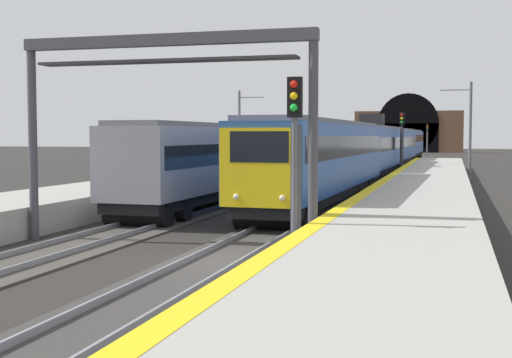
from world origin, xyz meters
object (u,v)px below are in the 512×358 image
at_px(catenary_mast_near, 240,131).
at_px(catenary_mast_far, 470,129).
at_px(railway_signal_near, 295,150).
at_px(train_main_approaching, 385,147).
at_px(overhead_signal_gantry, 164,83).
at_px(train_adjacent_platform, 264,154).
at_px(railway_signal_far, 427,137).
at_px(railway_signal_mid, 402,138).

bearing_deg(catenary_mast_near, catenary_mast_far, -98.86).
relative_size(railway_signal_near, catenary_mast_far, 0.66).
distance_m(train_main_approaching, overhead_signal_gantry, 43.81).
distance_m(catenary_mast_near, catenary_mast_far, 19.38).
height_order(train_adjacent_platform, catenary_mast_near, catenary_mast_near).
distance_m(railway_signal_far, catenary_mast_near, 57.11).
xyz_separation_m(train_main_approaching, railway_signal_near, (-45.41, -1.90, 0.65)).
distance_m(train_main_approaching, railway_signal_near, 45.45).
distance_m(train_adjacent_platform, railway_signal_far, 73.81).
height_order(train_main_approaching, train_adjacent_platform, train_main_approaching).
relative_size(railway_signal_mid, overhead_signal_gantry, 0.55).
bearing_deg(catenary_mast_far, catenary_mast_near, 81.14).
bearing_deg(catenary_mast_far, railway_signal_near, 172.23).
bearing_deg(train_main_approaching, railway_signal_far, 179.22).
relative_size(railway_signal_mid, catenary_mast_near, 0.72).
distance_m(railway_signal_mid, railway_signal_far, 56.73).
distance_m(railway_signal_far, catenary_mast_far, 58.59).
xyz_separation_m(train_adjacent_platform, railway_signal_mid, (16.75, -6.92, 0.92)).
relative_size(train_adjacent_platform, catenary_mast_near, 5.09).
bearing_deg(railway_signal_mid, catenary_mast_near, -95.55).
xyz_separation_m(railway_signal_near, overhead_signal_gantry, (1.75, 4.41, 1.96)).
bearing_deg(railway_signal_near, train_adjacent_platform, -163.09).
bearing_deg(railway_signal_near, catenary_mast_far, 172.23).
bearing_deg(train_adjacent_platform, train_main_approaching, -11.68).
relative_size(railway_signal_far, catenary_mast_far, 0.69).
height_order(train_adjacent_platform, railway_signal_far, railway_signal_far).
relative_size(railway_signal_far, catenary_mast_near, 0.71).
bearing_deg(train_main_approaching, railway_signal_mid, 19.14).
relative_size(train_adjacent_platform, railway_signal_mid, 7.10).
distance_m(railway_signal_mid, overhead_signal_gantry, 38.05).
relative_size(train_main_approaching, train_adjacent_platform, 2.25).
height_order(railway_signal_far, overhead_signal_gantry, overhead_signal_gantry).
bearing_deg(catenary_mast_near, railway_signal_far, -14.17).
xyz_separation_m(railway_signal_near, railway_signal_mid, (39.50, -0.00, 0.17)).
xyz_separation_m(train_adjacent_platform, catenary_mast_far, (15.13, -12.08, 1.59)).
xyz_separation_m(railway_signal_far, catenary_mast_near, (-55.37, 13.98, 0.63)).
distance_m(railway_signal_mid, catenary_mast_far, 5.46).
bearing_deg(overhead_signal_gantry, catenary_mast_near, 13.76).
bearing_deg(railway_signal_far, railway_signal_mid, 0.00).
bearing_deg(railway_signal_mid, train_main_approaching, -162.21).
bearing_deg(train_adjacent_platform, catenary_mast_far, -37.81).
xyz_separation_m(railway_signal_far, catenary_mast_far, (-58.35, -5.17, 0.72)).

